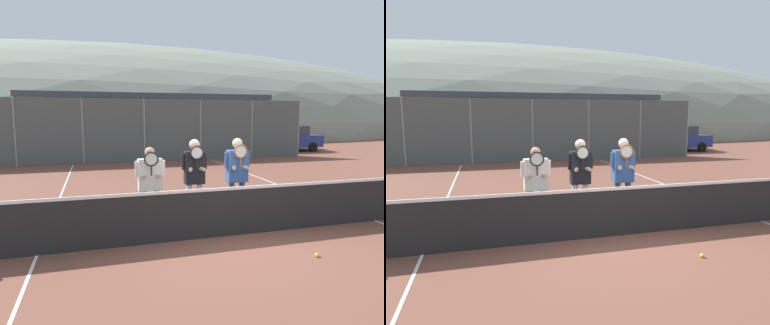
# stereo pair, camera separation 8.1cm
# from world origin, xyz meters

# --- Properties ---
(ground_plane) EXTENTS (120.00, 120.00, 0.00)m
(ground_plane) POSITION_xyz_m (0.00, 0.00, 0.00)
(ground_plane) COLOR brown
(hill_distant) EXTENTS (130.02, 72.23, 25.28)m
(hill_distant) POSITION_xyz_m (0.00, 54.94, 0.00)
(hill_distant) COLOR gray
(hill_distant) RESTS_ON ground_plane
(clubhouse_building) EXTENTS (17.46, 5.50, 3.87)m
(clubhouse_building) POSITION_xyz_m (1.55, 19.77, 1.95)
(clubhouse_building) COLOR #9EA3A8
(clubhouse_building) RESTS_ON ground_plane
(fence_back) EXTENTS (18.03, 0.06, 3.18)m
(fence_back) POSITION_xyz_m (0.00, 11.43, 1.59)
(fence_back) COLOR gray
(fence_back) RESTS_ON ground_plane
(tennis_net) EXTENTS (9.41, 0.09, 1.07)m
(tennis_net) POSITION_xyz_m (0.00, 0.00, 0.50)
(tennis_net) COLOR gray
(tennis_net) RESTS_ON ground_plane
(court_line_left_sideline) EXTENTS (0.05, 16.00, 0.01)m
(court_line_left_sideline) POSITION_xyz_m (-3.49, 3.00, 0.00)
(court_line_left_sideline) COLOR white
(court_line_left_sideline) RESTS_ON ground_plane
(court_line_right_sideline) EXTENTS (0.05, 16.00, 0.01)m
(court_line_right_sideline) POSITION_xyz_m (3.49, 3.00, 0.00)
(court_line_right_sideline) COLOR white
(court_line_right_sideline) RESTS_ON ground_plane
(player_leftmost) EXTENTS (0.62, 0.34, 1.71)m
(player_leftmost) POSITION_xyz_m (-1.42, 0.85, 1.02)
(player_leftmost) COLOR #232838
(player_leftmost) RESTS_ON ground_plane
(player_center_left) EXTENTS (0.56, 0.34, 1.84)m
(player_center_left) POSITION_xyz_m (-0.45, 0.93, 1.10)
(player_center_left) COLOR white
(player_center_left) RESTS_ON ground_plane
(player_center_right) EXTENTS (0.58, 0.34, 1.85)m
(player_center_right) POSITION_xyz_m (0.50, 0.85, 1.11)
(player_center_right) COLOR #56565B
(player_center_right) RESTS_ON ground_plane
(car_far_left) EXTENTS (4.36, 2.04, 1.86)m
(car_far_left) POSITION_xyz_m (-5.06, 13.95, 0.94)
(car_far_left) COLOR slate
(car_far_left) RESTS_ON ground_plane
(car_left_of_center) EXTENTS (4.64, 2.05, 1.79)m
(car_left_of_center) POSITION_xyz_m (-0.11, 13.85, 0.91)
(car_left_of_center) COLOR navy
(car_left_of_center) RESTS_ON ground_plane
(car_center) EXTENTS (4.30, 1.93, 1.84)m
(car_center) POSITION_xyz_m (4.81, 13.83, 0.93)
(car_center) COLOR silver
(car_center) RESTS_ON ground_plane
(car_right_of_center) EXTENTS (4.68, 2.08, 1.68)m
(car_right_of_center) POSITION_xyz_m (9.74, 14.14, 0.87)
(car_right_of_center) COLOR navy
(car_right_of_center) RESTS_ON ground_plane
(tennis_ball_on_court) EXTENTS (0.07, 0.07, 0.07)m
(tennis_ball_on_court) POSITION_xyz_m (1.01, -1.35, 0.03)
(tennis_ball_on_court) COLOR #CCDB33
(tennis_ball_on_court) RESTS_ON ground_plane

